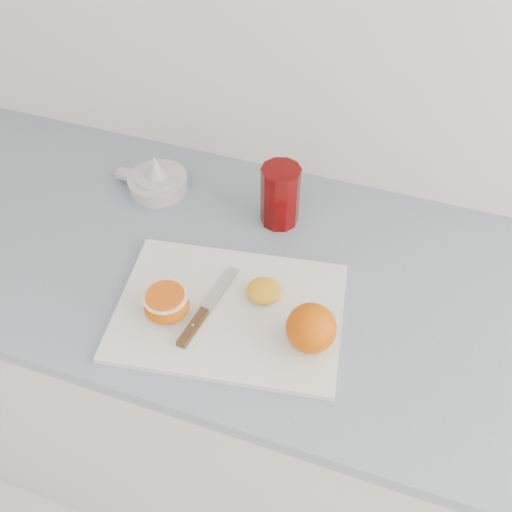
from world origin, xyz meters
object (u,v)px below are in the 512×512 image
Objects in this scene: cutting_board at (229,311)px; half_orange at (166,304)px; citrus_juicer at (157,180)px; red_tumbler at (280,197)px; counter at (237,381)px.

half_orange is at bearing -156.80° from cutting_board.
citrus_juicer is 1.25× the size of red_tumbler.
red_tumbler is (0.11, 0.30, 0.02)m from half_orange.
cutting_board is 0.11m from half_orange.
citrus_juicer reaches higher than counter.
half_orange is 0.61× the size of red_tumbler.
cutting_board is at bearing -44.84° from citrus_juicer.
citrus_juicer is 0.28m from red_tumbler.
counter is 0.51m from half_orange.
counter is 18.92× the size of red_tumbler.
half_orange is 0.49× the size of citrus_juicer.
red_tumbler reaches higher than citrus_juicer.
cutting_board is at bearing -70.63° from counter.
half_orange is at bearing -61.19° from citrus_juicer.
half_orange is (-0.06, -0.16, 0.48)m from counter.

